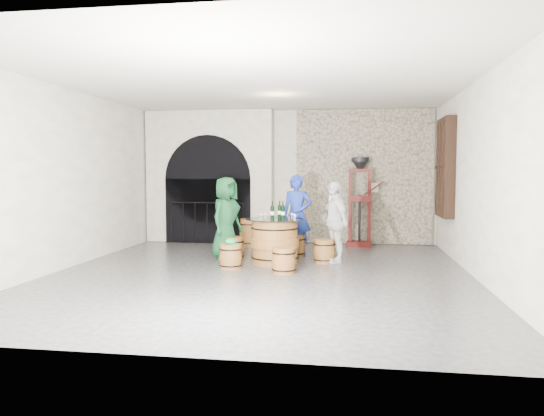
# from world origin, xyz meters

# --- Properties ---
(ground) EXTENTS (8.00, 8.00, 0.00)m
(ground) POSITION_xyz_m (0.00, 0.00, 0.00)
(ground) COLOR #2A2B2D
(ground) RESTS_ON ground
(wall_back) EXTENTS (8.00, 0.00, 8.00)m
(wall_back) POSITION_xyz_m (0.00, 4.00, 1.60)
(wall_back) COLOR silver
(wall_back) RESTS_ON ground
(wall_front) EXTENTS (8.00, 0.00, 8.00)m
(wall_front) POSITION_xyz_m (0.00, -4.00, 1.60)
(wall_front) COLOR silver
(wall_front) RESTS_ON ground
(wall_left) EXTENTS (0.00, 8.00, 8.00)m
(wall_left) POSITION_xyz_m (-3.50, 0.00, 1.60)
(wall_left) COLOR silver
(wall_left) RESTS_ON ground
(wall_right) EXTENTS (0.00, 8.00, 8.00)m
(wall_right) POSITION_xyz_m (3.50, 0.00, 1.60)
(wall_right) COLOR silver
(wall_right) RESTS_ON ground
(ceiling) EXTENTS (8.00, 8.00, 0.00)m
(ceiling) POSITION_xyz_m (0.00, 0.00, 3.20)
(ceiling) COLOR beige
(ceiling) RESTS_ON wall_back
(stone_facing_panel) EXTENTS (3.20, 0.12, 3.18)m
(stone_facing_panel) POSITION_xyz_m (1.80, 3.94, 1.60)
(stone_facing_panel) COLOR #A29881
(stone_facing_panel) RESTS_ON ground
(arched_opening) EXTENTS (3.10, 0.60, 3.19)m
(arched_opening) POSITION_xyz_m (-1.90, 3.74, 1.58)
(arched_opening) COLOR silver
(arched_opening) RESTS_ON ground
(shuttered_window) EXTENTS (0.23, 1.10, 2.00)m
(shuttered_window) POSITION_xyz_m (3.38, 2.40, 1.80)
(shuttered_window) COLOR black
(shuttered_window) RESTS_ON wall_right
(barrel_table) EXTENTS (1.10, 1.10, 0.84)m
(barrel_table) POSITION_xyz_m (0.10, 0.99, 0.42)
(barrel_table) COLOR brown
(barrel_table) RESTS_ON ground
(barrel_stool_left) EXTENTS (0.42, 0.42, 0.44)m
(barrel_stool_left) POSITION_xyz_m (-0.77, 1.35, 0.22)
(barrel_stool_left) COLOR brown
(barrel_stool_left) RESTS_ON ground
(barrel_stool_far) EXTENTS (0.42, 0.42, 0.44)m
(barrel_stool_far) POSITION_xyz_m (0.39, 1.88, 0.22)
(barrel_stool_far) COLOR brown
(barrel_stool_far) RESTS_ON ground
(barrel_stool_right) EXTENTS (0.42, 0.42, 0.44)m
(barrel_stool_right) POSITION_xyz_m (1.02, 1.22, 0.22)
(barrel_stool_right) COLOR brown
(barrel_stool_right) RESTS_ON ground
(barrel_stool_near_right) EXTENTS (0.42, 0.42, 0.44)m
(barrel_stool_near_right) POSITION_xyz_m (0.39, 0.09, 0.22)
(barrel_stool_near_right) COLOR brown
(barrel_stool_near_right) RESTS_ON ground
(barrel_stool_near_left) EXTENTS (0.42, 0.42, 0.44)m
(barrel_stool_near_left) POSITION_xyz_m (-0.60, 0.36, 0.22)
(barrel_stool_near_left) COLOR brown
(barrel_stool_near_left) RESTS_ON ground
(green_cap) EXTENTS (0.25, 0.20, 0.11)m
(green_cap) POSITION_xyz_m (-0.60, 0.36, 0.48)
(green_cap) COLOR #0D8F43
(green_cap) RESTS_ON barrel_stool_near_left
(person_green) EXTENTS (0.78, 0.93, 1.62)m
(person_green) POSITION_xyz_m (-0.94, 1.43, 0.81)
(person_green) COLOR #124121
(person_green) RESTS_ON ground
(person_blue) EXTENTS (0.62, 0.41, 1.66)m
(person_blue) POSITION_xyz_m (0.41, 1.95, 0.83)
(person_blue) COLOR navy
(person_blue) RESTS_ON ground
(person_white) EXTENTS (0.75, 0.98, 1.54)m
(person_white) POSITION_xyz_m (1.20, 1.27, 0.77)
(person_white) COLOR silver
(person_white) RESTS_ON ground
(wine_bottle_left) EXTENTS (0.08, 0.08, 0.32)m
(wine_bottle_left) POSITION_xyz_m (0.05, 1.00, 0.98)
(wine_bottle_left) COLOR black
(wine_bottle_left) RESTS_ON barrel_table
(wine_bottle_center) EXTENTS (0.08, 0.08, 0.32)m
(wine_bottle_center) POSITION_xyz_m (0.25, 1.01, 0.98)
(wine_bottle_center) COLOR black
(wine_bottle_center) RESTS_ON barrel_table
(wine_bottle_right) EXTENTS (0.08, 0.08, 0.32)m
(wine_bottle_right) POSITION_xyz_m (0.16, 1.19, 0.98)
(wine_bottle_right) COLOR black
(wine_bottle_right) RESTS_ON barrel_table
(tasting_glass_a) EXTENTS (0.05, 0.05, 0.10)m
(tasting_glass_a) POSITION_xyz_m (-0.15, 0.92, 0.89)
(tasting_glass_a) COLOR #BA6824
(tasting_glass_a) RESTS_ON barrel_table
(tasting_glass_b) EXTENTS (0.05, 0.05, 0.10)m
(tasting_glass_b) POSITION_xyz_m (0.47, 0.97, 0.89)
(tasting_glass_b) COLOR #BA6824
(tasting_glass_b) RESTS_ON barrel_table
(tasting_glass_c) EXTENTS (0.05, 0.05, 0.10)m
(tasting_glass_c) POSITION_xyz_m (-0.01, 1.30, 0.89)
(tasting_glass_c) COLOR #BA6824
(tasting_glass_c) RESTS_ON barrel_table
(tasting_glass_d) EXTENTS (0.05, 0.05, 0.10)m
(tasting_glass_d) POSITION_xyz_m (0.40, 1.17, 0.89)
(tasting_glass_d) COLOR #BA6824
(tasting_glass_d) RESTS_ON barrel_table
(tasting_glass_e) EXTENTS (0.05, 0.05, 0.10)m
(tasting_glass_e) POSITION_xyz_m (0.50, 0.78, 0.89)
(tasting_glass_e) COLOR #BA6824
(tasting_glass_e) RESTS_ON barrel_table
(tasting_glass_f) EXTENTS (0.05, 0.05, 0.10)m
(tasting_glass_f) POSITION_xyz_m (-0.10, 1.08, 0.89)
(tasting_glass_f) COLOR #BA6824
(tasting_glass_f) RESTS_ON barrel_table
(side_barrel) EXTENTS (0.48, 0.48, 0.64)m
(side_barrel) POSITION_xyz_m (-0.79, 3.11, 0.32)
(side_barrel) COLOR brown
(side_barrel) RESTS_ON ground
(corking_press) EXTENTS (0.85, 0.50, 2.05)m
(corking_press) POSITION_xyz_m (1.71, 3.53, 1.19)
(corking_press) COLOR #50120D
(corking_press) RESTS_ON ground
(control_box) EXTENTS (0.18, 0.10, 0.22)m
(control_box) POSITION_xyz_m (2.05, 3.86, 1.35)
(control_box) COLOR silver
(control_box) RESTS_ON wall_back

